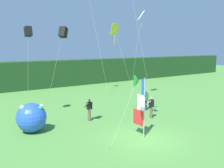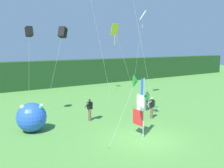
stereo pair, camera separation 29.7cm
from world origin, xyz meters
name	(u,v)px [view 2 (the right image)]	position (x,y,z in m)	size (l,w,h in m)	color
ground_plane	(143,138)	(0.00, 0.00, 0.00)	(120.00, 120.00, 0.00)	#518E3D
distant_treeline	(32,75)	(0.00, 22.20, 1.81)	(80.00, 2.40, 3.62)	#1E421E
banner_flag	(140,109)	(0.07, 0.40, 1.76)	(0.06, 1.03, 3.68)	#B7B7BC
person_near_banner	(147,100)	(4.80, 5.06, 0.91)	(0.55, 0.48, 1.71)	#2D334C
person_mid_field	(152,107)	(3.38, 2.92, 0.90)	(0.55, 0.48, 1.69)	brown
person_far_left	(90,109)	(-0.88, 5.07, 0.88)	(0.55, 0.48, 1.66)	brown
inflatable_balloon	(32,117)	(-5.21, 5.02, 0.97)	(1.93, 1.93, 1.93)	blue
folding_chair	(154,106)	(5.07, 4.40, 0.51)	(0.51, 0.51, 0.89)	#BCBCC1
kite_blue_diamond_0	(133,0)	(2.32, 4.03, 8.89)	(3.14, 0.68, 10.00)	brown
kite_green_delta_1	(136,81)	(-1.20, -0.65, 3.66)	(1.70, 0.90, 4.02)	brown
kite_black_box_2	(62,33)	(-3.74, 3.07, 6.31)	(0.69, 3.81, 6.69)	brown
kite_yellow_diamond_3	(116,35)	(0.93, 4.19, 6.34)	(3.43, 0.85, 7.14)	brown
kite_black_box_4	(29,32)	(-4.24, 7.98, 6.58)	(0.48, 1.35, 7.00)	brown
kite_white_diamond_6	(142,19)	(7.57, 9.05, 8.32)	(0.93, 2.33, 9.13)	brown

